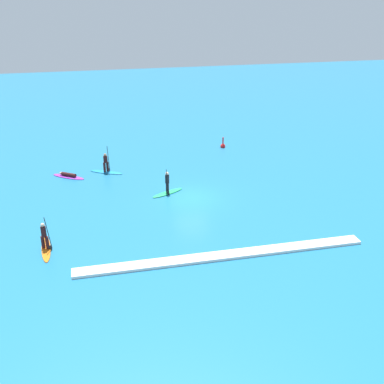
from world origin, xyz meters
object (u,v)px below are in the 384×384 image
surfer_on_green_board (167,188)px  surfer_on_blue_board (106,167)px  surfer_on_purple_board (68,176)px  marker_buoy (223,146)px  surfer_on_orange_board (45,242)px

surfer_on_green_board → surfer_on_blue_board: (-4.46, 5.55, 0.02)m
surfer_on_purple_board → surfer_on_green_board: (7.69, -5.18, 0.33)m
surfer_on_green_board → surfer_on_blue_board: bearing=-78.3°
surfer_on_green_board → marker_buoy: bearing=-153.7°
surfer_on_purple_board → surfer_on_blue_board: bearing=-139.4°
surfer_on_green_board → surfer_on_orange_board: 11.09m
surfer_on_purple_board → marker_buoy: size_ratio=2.51×
surfer_on_green_board → marker_buoy: size_ratio=2.41×
surfer_on_purple_board → surfer_on_green_board: 9.28m
surfer_on_purple_board → marker_buoy: bearing=-128.4°
surfer_on_orange_board → surfer_on_green_board: bearing=122.8°
surfer_on_blue_board → marker_buoy: 12.62m
surfer_on_orange_board → marker_buoy: surfer_on_orange_board is taller
surfer_on_orange_board → marker_buoy: bearing=131.4°
surfer_on_purple_board → surfer_on_orange_board: size_ratio=0.89×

